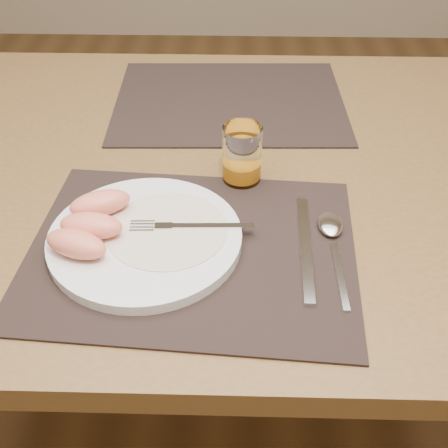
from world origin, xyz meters
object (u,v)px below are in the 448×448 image
placemat_far (230,101)px  plate (145,238)px  placemat_near (192,249)px  table (213,202)px  knife (306,256)px  spoon (331,231)px  juice_glass (242,157)px  fork (181,226)px

placemat_far → plate: plate is taller
placemat_near → placemat_far: 0.44m
table → placemat_near: placemat_near is taller
knife → placemat_near: bearing=174.8°
placemat_far → plate: (-0.11, -0.43, 0.01)m
spoon → juice_glass: (-0.13, 0.13, 0.04)m
table → placemat_far: placemat_far is taller
juice_glass → knife: bearing=-64.4°
juice_glass → fork: bearing=-120.5°
spoon → fork: bearing=-177.4°
fork → spoon: size_ratio=0.92×
table → placemat_far: size_ratio=3.11×
table → plate: (-0.09, -0.21, 0.10)m
spoon → juice_glass: size_ratio=2.05×
placemat_near → plate: plate is taller
placemat_near → fork: 0.04m
fork → spoon: 0.21m
placemat_near → plate: bearing=171.3°
placemat_far → spoon: 0.43m
placemat_near → juice_glass: size_ratio=4.82×
fork → knife: size_ratio=0.79×
plate → juice_glass: bearing=50.0°
spoon → juice_glass: juice_glass is taller
placemat_far → fork: 0.42m
placemat_near → plate: (-0.07, 0.01, 0.01)m
placemat_far → plate: size_ratio=1.67×
juice_glass → table: bearing=134.2°
juice_glass → placemat_far: bearing=95.1°
spoon → juice_glass: bearing=133.6°
table → spoon: 0.27m
table → knife: size_ratio=6.35×
placemat_near → juice_glass: (0.07, 0.17, 0.04)m
spoon → placemat_far: bearing=110.6°
placemat_near → placemat_far: same height
placemat_near → placemat_far: (0.04, 0.44, 0.00)m
table → placemat_far: bearing=83.7°
placemat_far → spoon: bearing=-69.4°
plate → juice_glass: size_ratio=2.89×
fork → knife: bearing=-12.9°
placemat_far → juice_glass: juice_glass is taller
placemat_near → knife: size_ratio=2.04×
placemat_far → knife: bearing=-76.1°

